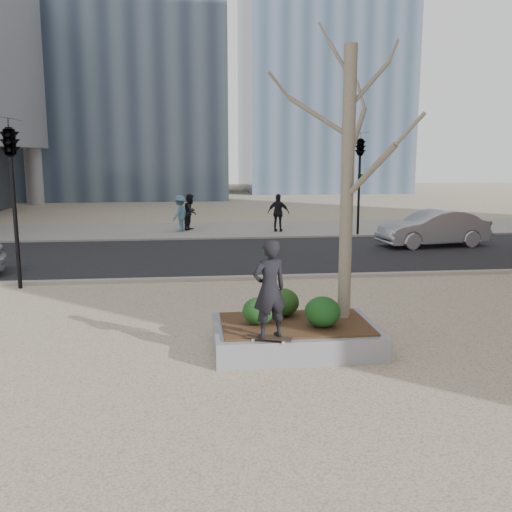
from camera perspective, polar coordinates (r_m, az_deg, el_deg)
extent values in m
plane|color=#C1B48E|center=(10.65, -1.49, -9.39)|extent=(120.00, 120.00, 0.00)
cube|color=black|center=(20.33, -3.93, 0.05)|extent=(60.00, 8.00, 0.02)
cube|color=gray|center=(27.25, -4.59, 2.60)|extent=(60.00, 6.00, 0.02)
cube|color=gray|center=(10.70, 3.90, -8.03)|extent=(3.00, 2.00, 0.45)
cube|color=#382314|center=(10.63, 3.92, -6.78)|extent=(2.70, 1.70, 0.04)
ellipsoid|color=#133D18|center=(10.44, 0.22, -5.53)|extent=(0.59, 0.59, 0.50)
ellipsoid|color=#193C13|center=(10.99, 2.70, -4.65)|extent=(0.63, 0.63, 0.53)
ellipsoid|color=#144017|center=(10.36, 6.67, -5.56)|extent=(0.65, 0.65, 0.55)
imported|color=black|center=(9.47, 1.34, -3.32)|extent=(0.71, 0.58, 1.66)
imported|color=#A6A7AE|center=(23.33, 17.29, 2.68)|extent=(4.43, 2.04, 1.41)
imported|color=black|center=(27.25, -6.56, 4.40)|extent=(0.90, 1.00, 1.70)
imported|color=slate|center=(26.72, -7.62, 4.24)|extent=(1.06, 1.25, 1.68)
imported|color=black|center=(26.48, 2.26, 4.34)|extent=(1.11, 0.75, 1.74)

